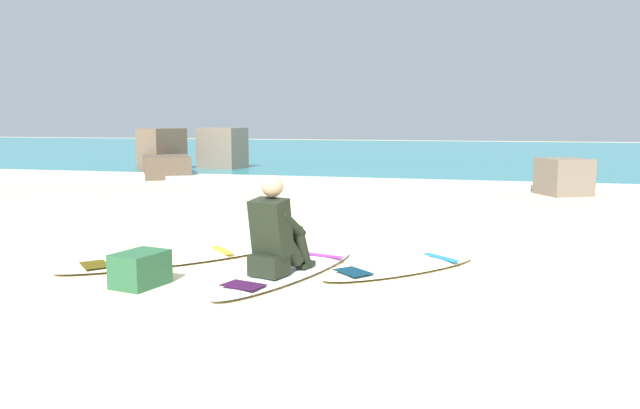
% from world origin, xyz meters
% --- Properties ---
extents(ground_plane, '(80.00, 80.00, 0.00)m').
position_xyz_m(ground_plane, '(0.00, 0.00, 0.00)').
color(ground_plane, beige).
extents(sea, '(80.00, 28.00, 0.10)m').
position_xyz_m(sea, '(0.00, 22.01, 0.05)').
color(sea, teal).
rests_on(sea, ground).
extents(breaking_foam, '(80.00, 0.90, 0.11)m').
position_xyz_m(breaking_foam, '(0.00, 8.31, 0.06)').
color(breaking_foam, white).
rests_on(breaking_foam, ground).
extents(surfboard_main, '(1.13, 2.42, 0.08)m').
position_xyz_m(surfboard_main, '(0.01, -0.59, 0.04)').
color(surfboard_main, white).
rests_on(surfboard_main, ground).
extents(surfer_seated, '(0.52, 0.76, 0.95)m').
position_xyz_m(surfer_seated, '(-0.05, -0.82, 0.44)').
color(surfer_seated, black).
rests_on(surfer_seated, surfboard_main).
extents(surfboard_spare_near, '(1.99, 2.00, 0.08)m').
position_xyz_m(surfboard_spare_near, '(-1.43, -0.43, 0.04)').
color(surfboard_spare_near, '#EFE5C6').
rests_on(surfboard_spare_near, ground).
extents(surfboard_spare_far, '(1.68, 1.78, 0.08)m').
position_xyz_m(surfboard_spare_far, '(1.06, -0.12, 0.04)').
color(surfboard_spare_far, '#EFE5C6').
rests_on(surfboard_spare_far, ground).
extents(rock_outcrop_distant, '(2.56, 3.77, 1.29)m').
position_xyz_m(rock_outcrop_distant, '(-6.30, 9.81, 0.54)').
color(rock_outcrop_distant, '#756656').
rests_on(rock_outcrop_distant, ground).
extents(shoreline_rock, '(1.17, 1.17, 0.75)m').
position_xyz_m(shoreline_rock, '(3.41, 7.20, 0.37)').
color(shoreline_rock, '#756656').
rests_on(shoreline_rock, ground).
extents(beach_bag, '(0.45, 0.54, 0.32)m').
position_xyz_m(beach_bag, '(-1.20, -1.34, 0.16)').
color(beach_bag, '#285B38').
rests_on(beach_bag, ground).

